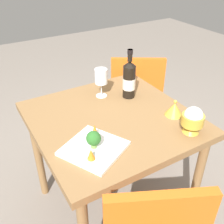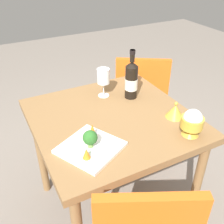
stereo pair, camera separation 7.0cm
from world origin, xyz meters
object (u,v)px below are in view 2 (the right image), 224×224
(wine_bottle, at_px, (131,80))
(carrot_garnish_left, at_px, (92,130))
(rice_bowl, at_px, (192,122))
(rice_bowl_lid, at_px, (175,111))
(chair_near_window, at_px, (141,93))
(serving_plate, at_px, (90,148))
(wine_glass, at_px, (103,77))
(carrot_garnish_right, at_px, (86,153))
(broccoli_floret, at_px, (90,138))

(wine_bottle, bearing_deg, carrot_garnish_left, -54.03)
(rice_bowl, distance_m, rice_bowl_lid, 0.17)
(chair_near_window, xyz_separation_m, rice_bowl_lid, (0.65, -0.21, 0.26))
(rice_bowl, distance_m, serving_plate, 0.50)
(wine_glass, bearing_deg, carrot_garnish_right, -32.90)
(wine_bottle, relative_size, carrot_garnish_right, 5.89)
(wine_bottle, xyz_separation_m, serving_plate, (0.34, -0.41, -0.11))
(wine_bottle, relative_size, rice_bowl, 2.12)
(rice_bowl_lid, height_order, carrot_garnish_left, rice_bowl_lid)
(wine_bottle, xyz_separation_m, wine_glass, (-0.09, -0.14, 0.01))
(wine_bottle, xyz_separation_m, broccoli_floret, (0.34, -0.41, -0.05))
(wine_glass, relative_size, broccoli_floret, 2.09)
(serving_plate, xyz_separation_m, carrot_garnish_left, (-0.07, 0.04, 0.04))
(rice_bowl_lid, height_order, serving_plate, rice_bowl_lid)
(chair_near_window, bearing_deg, rice_bowl_lid, -76.53)
(chair_near_window, relative_size, broccoli_floret, 9.91)
(chair_near_window, xyz_separation_m, carrot_garnish_left, (0.62, -0.69, 0.27))
(broccoli_floret, xyz_separation_m, carrot_garnish_left, (-0.07, 0.04, -0.02))
(broccoli_floret, distance_m, carrot_garnish_left, 0.08)
(wine_bottle, distance_m, carrot_garnish_right, 0.61)
(chair_near_window, bearing_deg, serving_plate, -104.96)
(wine_glass, height_order, rice_bowl, wine_glass)
(rice_bowl, height_order, carrot_garnish_left, rice_bowl)
(broccoli_floret, bearing_deg, carrot_garnish_right, -35.65)
(wine_glass, xyz_separation_m, carrot_garnish_left, (0.36, -0.23, -0.08))
(carrot_garnish_left, bearing_deg, carrot_garnish_right, -33.18)
(serving_plate, bearing_deg, carrot_garnish_right, -34.70)
(chair_near_window, distance_m, wine_bottle, 0.58)
(rice_bowl_lid, bearing_deg, rice_bowl, -11.38)
(rice_bowl, bearing_deg, wine_bottle, -171.65)
(rice_bowl, bearing_deg, broccoli_floret, -104.26)
(rice_bowl, distance_m, broccoli_floret, 0.50)
(wine_bottle, distance_m, broccoli_floret, 0.54)
(wine_glass, bearing_deg, rice_bowl_lid, 31.84)
(rice_bowl_lid, xyz_separation_m, carrot_garnish_right, (0.10, -0.56, 0.00))
(carrot_garnish_right, bearing_deg, broccoli_floret, 144.35)
(broccoli_floret, bearing_deg, rice_bowl, 75.74)
(broccoli_floret, bearing_deg, serving_plate, 179.78)
(rice_bowl, bearing_deg, rice_bowl_lid, 168.62)
(rice_bowl_lid, distance_m, broccoli_floret, 0.52)
(chair_near_window, bearing_deg, carrot_garnish_left, -106.18)
(carrot_garnish_left, bearing_deg, wine_glass, 147.20)
(rice_bowl_lid, relative_size, broccoli_floret, 1.17)
(chair_near_window, distance_m, carrot_garnish_right, 1.11)
(wine_glass, height_order, serving_plate, wine_glass)
(rice_bowl_lid, bearing_deg, wine_bottle, -161.44)
(chair_near_window, relative_size, rice_bowl, 6.00)
(wine_glass, distance_m, broccoli_floret, 0.51)
(wine_bottle, distance_m, rice_bowl, 0.47)
(carrot_garnish_left, bearing_deg, wine_bottle, 125.97)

